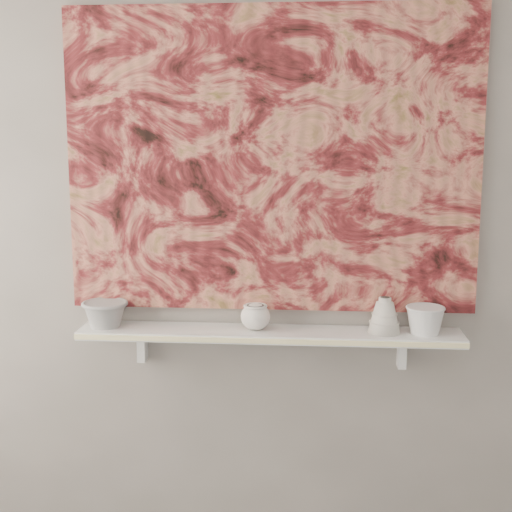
# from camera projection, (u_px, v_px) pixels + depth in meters

# --- Properties ---
(wall_back) EXTENTS (3.60, 0.00, 3.60)m
(wall_back) POSITION_uv_depth(u_px,v_px,m) (271.00, 213.00, 2.63)
(wall_back) COLOR slate
(wall_back) RESTS_ON floor
(shelf) EXTENTS (1.40, 0.18, 0.03)m
(shelf) POSITION_uv_depth(u_px,v_px,m) (269.00, 334.00, 2.61)
(shelf) COLOR silver
(shelf) RESTS_ON wall_back
(shelf_stripe) EXTENTS (1.40, 0.01, 0.02)m
(shelf_stripe) POSITION_uv_depth(u_px,v_px,m) (268.00, 341.00, 2.52)
(shelf_stripe) COLOR #FBEFA7
(shelf_stripe) RESTS_ON shelf
(bracket_left) EXTENTS (0.03, 0.06, 0.12)m
(bracket_left) POSITION_uv_depth(u_px,v_px,m) (142.00, 345.00, 2.72)
(bracket_left) COLOR silver
(bracket_left) RESTS_ON wall_back
(bracket_right) EXTENTS (0.03, 0.06, 0.12)m
(bracket_right) POSITION_uv_depth(u_px,v_px,m) (402.00, 352.00, 2.64)
(bracket_right) COLOR silver
(bracket_right) RESTS_ON wall_back
(painting) EXTENTS (1.50, 0.02, 1.10)m
(painting) POSITION_uv_depth(u_px,v_px,m) (271.00, 161.00, 2.58)
(painting) COLOR maroon
(painting) RESTS_ON wall_back
(house_motif) EXTENTS (0.09, 0.00, 0.08)m
(house_motif) POSITION_uv_depth(u_px,v_px,m) (394.00, 247.00, 2.59)
(house_motif) COLOR black
(house_motif) RESTS_ON painting
(bowl_grey) EXTENTS (0.21, 0.21, 0.10)m
(bowl_grey) POSITION_uv_depth(u_px,v_px,m) (105.00, 314.00, 2.64)
(bowl_grey) COLOR gray
(bowl_grey) RESTS_ON shelf
(cup_cream) EXTENTS (0.11, 0.11, 0.10)m
(cup_cream) POSITION_uv_depth(u_px,v_px,m) (255.00, 317.00, 2.60)
(cup_cream) COLOR white
(cup_cream) RESTS_ON shelf
(bell_vessel) EXTENTS (0.15, 0.15, 0.13)m
(bell_vessel) POSITION_uv_depth(u_px,v_px,m) (384.00, 315.00, 2.56)
(bell_vessel) COLOR beige
(bell_vessel) RESTS_ON shelf
(bowl_white) EXTENTS (0.18, 0.18, 0.10)m
(bowl_white) POSITION_uv_depth(u_px,v_px,m) (425.00, 320.00, 2.55)
(bowl_white) COLOR silver
(bowl_white) RESTS_ON shelf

